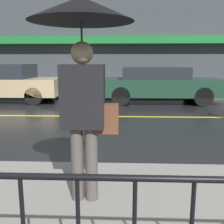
{
  "coord_description": "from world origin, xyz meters",
  "views": [
    {
      "loc": [
        2.18,
        -7.47,
        1.58
      ],
      "look_at": [
        1.96,
        -2.08,
        0.54
      ],
      "focal_mm": 42.0,
      "sensor_mm": 36.0,
      "label": 1
    }
  ],
  "objects": [
    {
      "name": "ground_plane",
      "position": [
        0.0,
        0.0,
        0.0
      ],
      "size": [
        80.0,
        80.0,
        0.0
      ],
      "primitive_type": "plane",
      "color": "black"
    },
    {
      "name": "sidewalk_far",
      "position": [
        0.0,
        4.9,
        0.06
      ],
      "size": [
        28.0,
        2.08,
        0.12
      ],
      "color": "gray",
      "rests_on": "ground_plane"
    },
    {
      "name": "lane_marking",
      "position": [
        0.0,
        0.0,
        0.0
      ],
      "size": [
        25.2,
        0.12,
        0.01
      ],
      "color": "gold",
      "rests_on": "ground_plane"
    },
    {
      "name": "building_storefront",
      "position": [
        0.0,
        6.06,
        2.5
      ],
      "size": [
        28.0,
        0.85,
        4.99
      ],
      "color": "#383D42",
      "rests_on": "ground_plane"
    },
    {
      "name": "pedestrian",
      "position": [
        1.79,
        -4.88,
        1.74
      ],
      "size": [
        1.01,
        1.01,
        2.05
      ],
      "color": "#4C4742",
      "rests_on": "sidewalk_near"
    },
    {
      "name": "car_tan",
      "position": [
        -2.43,
        2.79,
        0.75
      ],
      "size": [
        4.18,
        1.9,
        1.48
      ],
      "color": "tan",
      "rests_on": "ground_plane"
    },
    {
      "name": "car_dark_green",
      "position": [
        3.54,
        2.79,
        0.72
      ],
      "size": [
        4.75,
        1.92,
        1.37
      ],
      "color": "#193828",
      "rests_on": "ground_plane"
    }
  ]
}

